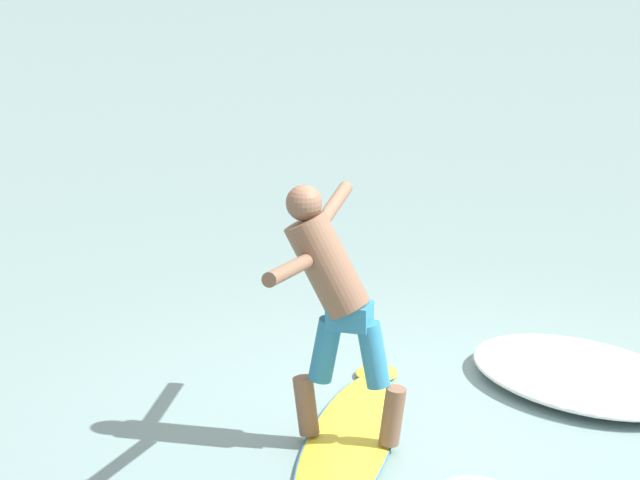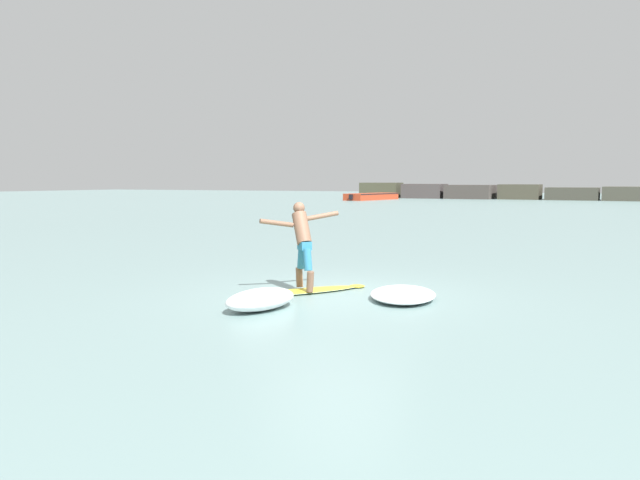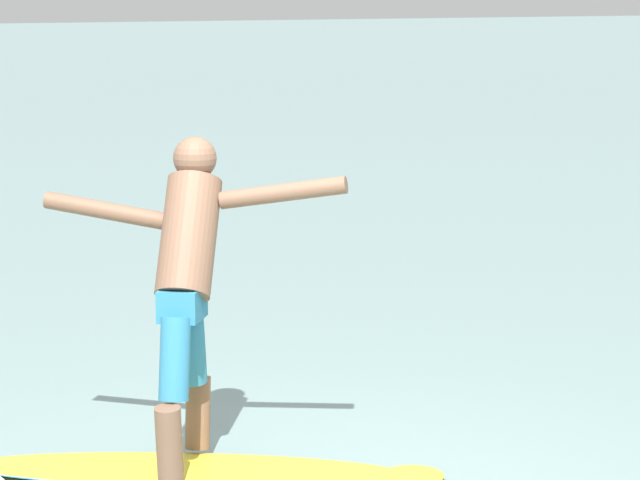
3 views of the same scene
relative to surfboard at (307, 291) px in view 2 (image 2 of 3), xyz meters
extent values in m
plane|color=gray|center=(0.58, 0.13, -0.03)|extent=(200.00, 200.00, 0.00)
cube|color=#444331|center=(-20.79, 62.13, 0.88)|extent=(4.85, 4.23, 1.83)
cube|color=#48403F|center=(-15.34, 62.13, 0.81)|extent=(4.66, 4.14, 1.69)
cube|color=#463F3A|center=(-9.89, 62.13, 0.76)|extent=(5.35, 4.73, 1.59)
cube|color=#454234|center=(-4.43, 62.13, 0.80)|extent=(4.49, 3.25, 1.66)
cube|color=#413F35|center=(1.02, 62.13, 0.64)|extent=(5.40, 3.91, 1.34)
cube|color=#464439|center=(6.47, 62.13, 0.70)|extent=(5.09, 4.90, 1.45)
ellipsoid|color=yellow|center=(-0.02, -0.03, 0.00)|extent=(1.79, 2.15, 0.06)
ellipsoid|color=yellow|center=(0.66, 0.90, 0.00)|extent=(0.43, 0.43, 0.05)
ellipsoid|color=#2870B2|center=(-0.02, -0.03, 0.00)|extent=(1.81, 2.16, 0.03)
cone|color=black|center=(-0.58, -0.78, -0.09)|extent=(0.07, 0.07, 0.14)
cone|color=black|center=(-0.37, -0.74, -0.09)|extent=(0.07, 0.07, 0.14)
cone|color=black|center=(-0.60, -0.57, -0.09)|extent=(0.07, 0.07, 0.14)
cylinder|color=brown|center=(-0.23, 0.15, 0.22)|extent=(0.22, 0.21, 0.39)
cylinder|color=teal|center=(-0.14, 0.07, 0.62)|extent=(0.26, 0.26, 0.43)
cylinder|color=brown|center=(0.18, -0.22, 0.22)|extent=(0.22, 0.21, 0.39)
cylinder|color=teal|center=(0.09, -0.14, 0.62)|extent=(0.26, 0.26, 0.43)
cube|color=teal|center=(-0.02, -0.03, 0.86)|extent=(0.33, 0.32, 0.16)
cylinder|color=brown|center=(-0.13, 0.06, 1.17)|extent=(0.59, 0.57, 0.68)
sphere|color=brown|center=(-0.24, 0.16, 1.56)|extent=(0.22, 0.22, 0.22)
cylinder|color=brown|center=(-0.52, -0.21, 1.28)|extent=(0.52, 0.55, 0.20)
cylinder|color=brown|center=(0.10, 0.48, 1.40)|extent=(0.51, 0.55, 0.19)
cube|color=#BD3F22|center=(-18.76, 53.34, 0.33)|extent=(3.68, 8.15, 0.72)
cone|color=#BD3F22|center=(-17.88, 57.75, 0.33)|extent=(0.97, 1.49, 0.72)
cube|color=black|center=(-18.76, 53.34, 0.63)|extent=(3.73, 8.09, 0.08)
cube|color=black|center=(-19.55, 49.36, 0.37)|extent=(0.41, 0.34, 0.52)
ellipsoid|color=white|center=(1.86, 0.12, 0.06)|extent=(1.60, 2.00, 0.18)
ellipsoid|color=white|center=(0.02, -1.73, 0.14)|extent=(1.06, 1.55, 0.34)
camera|label=1|loc=(-3.97, -7.81, 4.14)|focal=85.00mm
camera|label=2|loc=(5.21, -10.42, 2.08)|focal=35.00mm
camera|label=3|loc=(6.59, -3.39, 2.41)|focal=85.00mm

